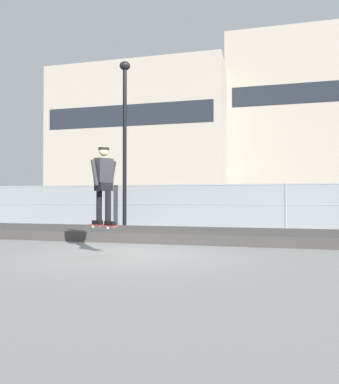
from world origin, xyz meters
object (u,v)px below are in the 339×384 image
skateboard (104,226)px  skater (104,180)px  street_lamp (125,125)px  parked_car_near (114,207)px  parked_car_mid (242,207)px

skateboard → skater: bearing=-45.0°
street_lamp → parked_car_near: 5.37m
street_lamp → parked_car_near: size_ratio=1.54×
parked_car_near → parked_car_mid: (6.53, -0.20, 0.00)m
skateboard → skater: skater is taller
parked_car_mid → skater: bearing=-104.4°
skateboard → street_lamp: bearing=107.1°
skater → parked_car_mid: bearing=75.6°
skateboard → parked_car_near: (-3.98, 10.16, 0.17)m
street_lamp → parked_car_mid: bearing=36.9°
street_lamp → parked_car_near: street_lamp is taller
skateboard → skater: size_ratio=0.46×
street_lamp → skater: bearing=-72.9°
parked_car_near → street_lamp: bearing=-61.5°
skateboard → parked_car_near: size_ratio=0.18×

